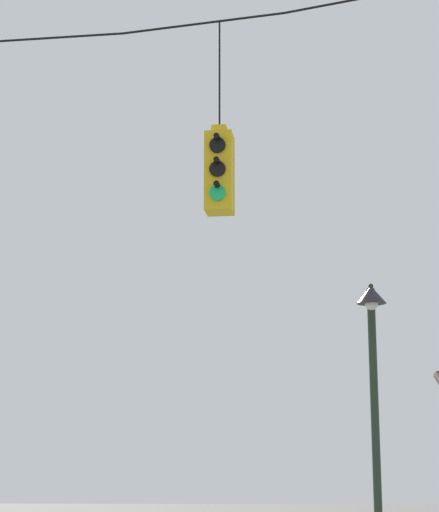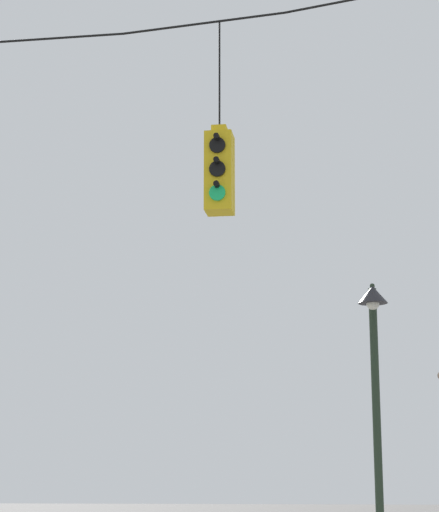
{
  "view_description": "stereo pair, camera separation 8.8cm",
  "coord_description": "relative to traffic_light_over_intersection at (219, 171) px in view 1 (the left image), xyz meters",
  "views": [
    {
      "loc": [
        3.97,
        -12.17,
        2.12
      ],
      "look_at": [
        2.32,
        -0.46,
        4.84
      ],
      "focal_mm": 70.0,
      "sensor_mm": 36.0,
      "label": 1
    },
    {
      "loc": [
        4.06,
        -12.16,
        2.12
      ],
      "look_at": [
        2.32,
        -0.46,
        4.84
      ],
      "focal_mm": 70.0,
      "sensor_mm": 36.0,
      "label": 2
    }
  ],
  "objects": [
    {
      "name": "street_lamp",
      "position": [
        1.85,
        2.92,
        -2.41
      ],
      "size": [
        0.43,
        0.75,
        4.98
      ],
      "color": "#233323",
      "rests_on": "ground_plane"
    },
    {
      "name": "span_wire",
      "position": [
        -2.32,
        0.01,
        2.22
      ],
      "size": [
        14.78,
        0.03,
        0.88
      ],
      "color": "black"
    },
    {
      "name": "traffic_light_over_intersection",
      "position": [
        0.0,
        0.0,
        0.0
      ],
      "size": [
        0.34,
        0.46,
        2.54
      ],
      "color": "yellow"
    }
  ]
}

